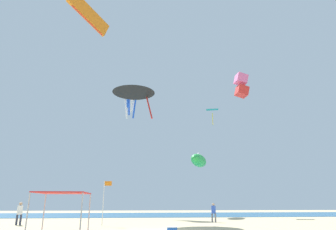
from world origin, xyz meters
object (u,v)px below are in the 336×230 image
(kite_delta_black, at_px, (134,89))
(kite_diamond_teal, at_px, (212,110))
(person_near_tent, at_px, (20,212))
(cooler_box, at_px, (172,230))
(canopy_tent, at_px, (63,194))
(kite_parafoil_orange, at_px, (89,14))
(banner_flag, at_px, (104,198))
(person_leftmost, at_px, (214,211))
(kite_box_pink, at_px, (241,85))
(kite_octopus_blue, at_px, (131,92))
(kite_inflatable_green, at_px, (199,160))

(kite_delta_black, relative_size, kite_diamond_teal, 2.33)
(person_near_tent, height_order, cooler_box, person_near_tent)
(canopy_tent, xyz_separation_m, person_near_tent, (-4.85, 7.50, -1.11))
(person_near_tent, relative_size, cooler_box, 3.04)
(canopy_tent, relative_size, kite_diamond_teal, 1.13)
(kite_parafoil_orange, bearing_deg, kite_diamond_teal, -11.37)
(banner_flag, height_order, kite_delta_black, kite_delta_black)
(canopy_tent, relative_size, person_leftmost, 1.82)
(canopy_tent, bearing_deg, banner_flag, 73.84)
(cooler_box, bearing_deg, person_leftmost, 62.63)
(kite_parafoil_orange, bearing_deg, kite_box_pink, -32.78)
(kite_octopus_blue, relative_size, kite_box_pink, 1.56)
(banner_flag, relative_size, kite_box_pink, 1.02)
(canopy_tent, relative_size, cooler_box, 5.30)
(kite_diamond_teal, distance_m, kite_box_pink, 7.88)
(kite_parafoil_orange, bearing_deg, person_near_tent, -164.68)
(kite_parafoil_orange, bearing_deg, person_leftmost, -59.39)
(person_near_tent, xyz_separation_m, person_leftmost, (16.16, 1.88, -0.04))
(person_leftmost, relative_size, kite_diamond_teal, 0.62)
(banner_flag, distance_m, kite_inflatable_green, 18.95)
(cooler_box, distance_m, kite_diamond_teal, 30.76)
(canopy_tent, distance_m, banner_flag, 6.44)
(kite_octopus_blue, bearing_deg, person_leftmost, 71.66)
(canopy_tent, distance_m, person_leftmost, 14.74)
(person_near_tent, distance_m, kite_diamond_teal, 30.44)
(person_leftmost, bearing_deg, kite_box_pink, 78.62)
(cooler_box, height_order, kite_box_pink, kite_box_pink)
(canopy_tent, xyz_separation_m, kite_delta_black, (3.71, 12.07, 11.40))
(canopy_tent, relative_size, kite_parafoil_orange, 0.66)
(banner_flag, height_order, kite_box_pink, kite_box_pink)
(kite_parafoil_orange, relative_size, kite_diamond_teal, 1.70)
(kite_octopus_blue, bearing_deg, cooler_box, 48.77)
(person_near_tent, bearing_deg, kite_box_pink, -147.36)
(kite_delta_black, bearing_deg, person_leftmost, 130.86)
(person_leftmost, height_order, cooler_box, person_leftmost)
(canopy_tent, relative_size, kite_box_pink, 0.93)
(banner_flag, xyz_separation_m, kite_diamond_teal, (14.00, 18.40, 13.46))
(person_near_tent, distance_m, kite_parafoil_orange, 22.81)
(kite_delta_black, xyz_separation_m, kite_inflatable_green, (8.90, 8.81, -6.38))
(person_leftmost, bearing_deg, kite_inflatable_green, 112.58)
(kite_octopus_blue, distance_m, kite_box_pink, 15.98)
(kite_parafoil_orange, distance_m, kite_box_pink, 21.20)
(kite_inflatable_green, bearing_deg, person_near_tent, 152.76)
(kite_octopus_blue, distance_m, kite_inflatable_green, 14.19)
(kite_octopus_blue, bearing_deg, person_near_tent, 14.33)
(cooler_box, height_order, kite_diamond_teal, kite_diamond_teal)
(kite_delta_black, bearing_deg, kite_diamond_teal, -163.65)
(kite_parafoil_orange, height_order, kite_inflatable_green, kite_parafoil_orange)
(person_near_tent, relative_size, kite_diamond_teal, 0.65)
(kite_delta_black, relative_size, kite_inflatable_green, 1.08)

